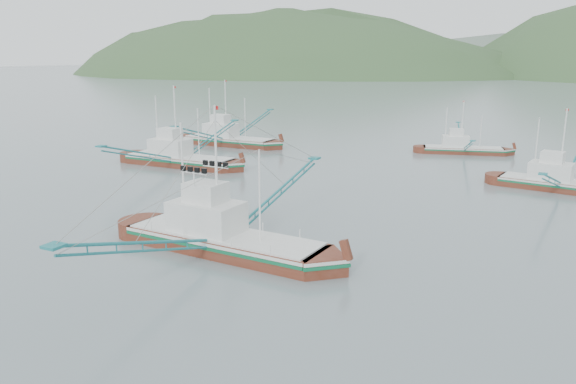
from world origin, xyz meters
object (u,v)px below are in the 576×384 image
at_px(bg_boat_far, 463,143).
at_px(bg_boat_left, 179,154).
at_px(bg_boat_extra, 228,136).
at_px(main_boat, 221,229).
at_px(bg_boat_right, 562,177).

bearing_deg(bg_boat_far, bg_boat_left, -155.56).
bearing_deg(bg_boat_extra, bg_boat_left, -78.59).
height_order(main_boat, bg_boat_far, main_boat).
bearing_deg(bg_boat_far, bg_boat_extra, 179.15).
relative_size(main_boat, bg_boat_extra, 1.04).
bearing_deg(bg_boat_right, main_boat, -116.01).
distance_m(main_boat, bg_boat_extra, 50.57).
bearing_deg(bg_boat_right, bg_boat_far, 133.71).
relative_size(main_boat, bg_boat_far, 1.41).
height_order(main_boat, bg_boat_extra, main_boat).
relative_size(bg_boat_far, bg_boat_right, 0.87).
bearing_deg(bg_boat_left, bg_boat_extra, 100.79).
distance_m(bg_boat_left, bg_boat_extra, 17.74).
distance_m(bg_boat_left, bg_boat_right, 46.22).
xyz_separation_m(bg_boat_far, bg_boat_right, (13.58, -19.40, -0.02)).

